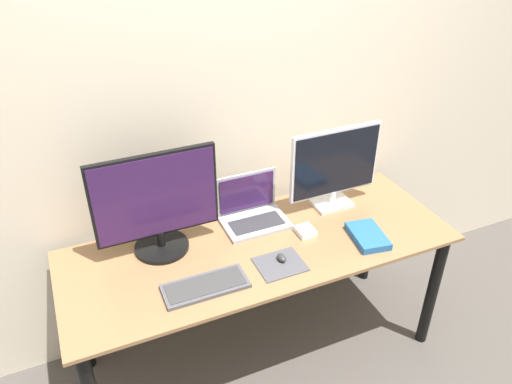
{
  "coord_description": "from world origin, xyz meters",
  "views": [
    {
      "loc": [
        -0.76,
        -1.33,
        2.17
      ],
      "look_at": [
        0.01,
        0.42,
        0.97
      ],
      "focal_mm": 35.0,
      "sensor_mm": 36.0,
      "label": 1
    }
  ],
  "objects": [
    {
      "name": "wall_back",
      "position": [
        0.0,
        0.75,
        1.25
      ],
      "size": [
        7.0,
        0.05,
        2.5
      ],
      "color": "beige",
      "rests_on": "ground_plane"
    },
    {
      "name": "desk",
      "position": [
        0.0,
        0.34,
        0.61
      ],
      "size": [
        1.83,
        0.68,
        0.73
      ],
      "color": "olive",
      "rests_on": "ground_plane"
    },
    {
      "name": "monitor_left",
      "position": [
        -0.43,
        0.5,
        0.97
      ],
      "size": [
        0.56,
        0.25,
        0.49
      ],
      "color": "black",
      "rests_on": "desk"
    },
    {
      "name": "monitor_right",
      "position": [
        0.48,
        0.5,
        0.96
      ],
      "size": [
        0.49,
        0.14,
        0.43
      ],
      "color": "silver",
      "rests_on": "desk"
    },
    {
      "name": "laptop",
      "position": [
        0.04,
        0.54,
        0.79
      ],
      "size": [
        0.32,
        0.23,
        0.23
      ],
      "color": "#ADADB2",
      "rests_on": "desk"
    },
    {
      "name": "keyboard",
      "position": [
        -0.33,
        0.17,
        0.74
      ],
      "size": [
        0.36,
        0.15,
        0.02
      ],
      "color": "#4C4C51",
      "rests_on": "desk"
    },
    {
      "name": "mousepad",
      "position": [
        0.02,
        0.18,
        0.73
      ],
      "size": [
        0.21,
        0.18,
        0.0
      ],
      "color": "#47474C",
      "rests_on": "desk"
    },
    {
      "name": "mouse",
      "position": [
        0.04,
        0.2,
        0.75
      ],
      "size": [
        0.04,
        0.06,
        0.03
      ],
      "color": "#333333",
      "rests_on": "mousepad"
    },
    {
      "name": "book",
      "position": [
        0.48,
        0.18,
        0.75
      ],
      "size": [
        0.18,
        0.24,
        0.03
      ],
      "color": "#235B9E",
      "rests_on": "desk"
    },
    {
      "name": "power_brick",
      "position": [
        0.23,
        0.33,
        0.74
      ],
      "size": [
        0.08,
        0.09,
        0.03
      ],
      "color": "white",
      "rests_on": "desk"
    }
  ]
}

